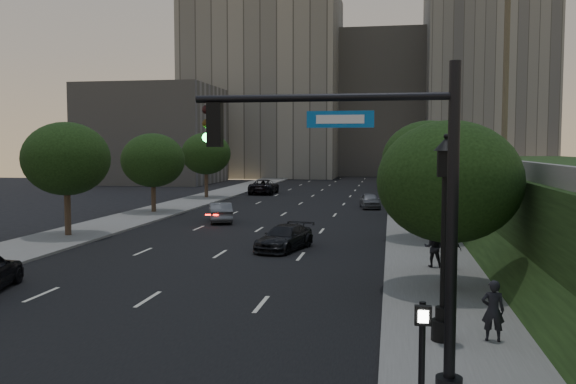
% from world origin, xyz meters
% --- Properties ---
extents(ground, '(160.00, 160.00, 0.00)m').
position_xyz_m(ground, '(0.00, 0.00, 0.00)').
color(ground, black).
rests_on(ground, ground).
extents(road_surface, '(16.00, 140.00, 0.02)m').
position_xyz_m(road_surface, '(0.00, 30.00, 0.01)').
color(road_surface, black).
rests_on(road_surface, ground).
extents(sidewalk_right, '(4.50, 140.00, 0.15)m').
position_xyz_m(sidewalk_right, '(10.25, 30.00, 0.07)').
color(sidewalk_right, slate).
rests_on(sidewalk_right, ground).
extents(sidewalk_left, '(4.50, 140.00, 0.15)m').
position_xyz_m(sidewalk_left, '(-10.25, 30.00, 0.07)').
color(sidewalk_left, slate).
rests_on(sidewalk_left, ground).
extents(parapet_wall, '(0.35, 90.00, 0.70)m').
position_xyz_m(parapet_wall, '(13.50, 28.00, 4.35)').
color(parapet_wall, slate).
rests_on(parapet_wall, embankment).
extents(office_block_left, '(26.00, 20.00, 32.00)m').
position_xyz_m(office_block_left, '(-14.00, 92.00, 16.00)').
color(office_block_left, gray).
rests_on(office_block_left, ground).
extents(office_block_mid, '(22.00, 18.00, 26.00)m').
position_xyz_m(office_block_mid, '(6.00, 102.00, 13.00)').
color(office_block_mid, gray).
rests_on(office_block_mid, ground).
extents(office_block_right, '(20.00, 22.00, 36.00)m').
position_xyz_m(office_block_right, '(24.00, 96.00, 18.00)').
color(office_block_right, gray).
rests_on(office_block_right, ground).
extents(office_block_filler, '(18.00, 16.00, 14.00)m').
position_xyz_m(office_block_filler, '(-26.00, 70.00, 7.00)').
color(office_block_filler, gray).
rests_on(office_block_filler, ground).
extents(tree_right_a, '(5.20, 5.20, 6.24)m').
position_xyz_m(tree_right_a, '(10.30, 8.00, 4.02)').
color(tree_right_a, '#38281C').
rests_on(tree_right_a, ground).
extents(tree_right_b, '(5.20, 5.20, 6.74)m').
position_xyz_m(tree_right_b, '(10.30, 20.00, 4.52)').
color(tree_right_b, '#38281C').
rests_on(tree_right_b, ground).
extents(tree_right_c, '(5.20, 5.20, 6.24)m').
position_xyz_m(tree_right_c, '(10.30, 33.00, 4.02)').
color(tree_right_c, '#38281C').
rests_on(tree_right_c, ground).
extents(tree_right_d, '(5.20, 5.20, 6.74)m').
position_xyz_m(tree_right_d, '(10.30, 47.00, 4.52)').
color(tree_right_d, '#38281C').
rests_on(tree_right_d, ground).
extents(tree_right_e, '(5.20, 5.20, 6.24)m').
position_xyz_m(tree_right_e, '(10.30, 62.00, 4.02)').
color(tree_right_e, '#38281C').
rests_on(tree_right_e, ground).
extents(tree_left_b, '(5.00, 5.00, 6.71)m').
position_xyz_m(tree_left_b, '(-10.30, 18.00, 4.58)').
color(tree_left_b, '#38281C').
rests_on(tree_left_b, ground).
extents(tree_left_c, '(5.00, 5.00, 6.34)m').
position_xyz_m(tree_left_c, '(-10.30, 31.00, 4.21)').
color(tree_left_c, '#38281C').
rests_on(tree_left_c, ground).
extents(tree_left_d, '(5.00, 5.00, 6.71)m').
position_xyz_m(tree_left_d, '(-10.30, 45.00, 4.58)').
color(tree_left_d, '#38281C').
rests_on(tree_left_d, ground).
extents(traffic_signal_mast, '(5.68, 0.56, 7.00)m').
position_xyz_m(traffic_signal_mast, '(8.37, -1.85, 3.67)').
color(traffic_signal_mast, black).
rests_on(traffic_signal_mast, ground).
extents(street_lamp, '(0.64, 0.64, 5.62)m').
position_xyz_m(street_lamp, '(9.62, 1.72, 2.63)').
color(street_lamp, black).
rests_on(street_lamp, ground).
extents(pedestrian_signal, '(0.30, 0.33, 2.50)m').
position_xyz_m(pedestrian_signal, '(8.81, -3.62, 1.57)').
color(pedestrian_signal, black).
rests_on(pedestrian_signal, ground).
extents(sedan_mid_left, '(2.79, 4.51, 1.40)m').
position_xyz_m(sedan_mid_left, '(-3.52, 26.43, 0.70)').
color(sedan_mid_left, '#4D4F53').
rests_on(sedan_mid_left, ground).
extents(sedan_far_left, '(2.89, 5.95, 1.63)m').
position_xyz_m(sedan_far_left, '(-5.73, 51.83, 0.82)').
color(sedan_far_left, black).
rests_on(sedan_far_left, ground).
extents(sedan_near_right, '(2.89, 4.72, 1.28)m').
position_xyz_m(sedan_near_right, '(2.90, 15.78, 0.64)').
color(sedan_near_right, black).
rests_on(sedan_near_right, ground).
extents(sedan_far_right, '(2.09, 4.08, 1.33)m').
position_xyz_m(sedan_far_right, '(6.47, 37.81, 0.66)').
color(sedan_far_right, slate).
rests_on(sedan_far_right, ground).
extents(pedestrian_a, '(0.62, 0.43, 1.63)m').
position_xyz_m(pedestrian_a, '(10.93, 1.90, 0.97)').
color(pedestrian_a, black).
rests_on(pedestrian_a, sidewalk_right).
extents(pedestrian_b, '(0.90, 0.75, 1.68)m').
position_xyz_m(pedestrian_b, '(10.07, 11.86, 0.99)').
color(pedestrian_b, black).
rests_on(pedestrian_b, sidewalk_right).
extents(pedestrian_c, '(0.99, 0.49, 1.64)m').
position_xyz_m(pedestrian_c, '(10.68, 11.38, 0.97)').
color(pedestrian_c, black).
rests_on(pedestrian_c, sidewalk_right).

